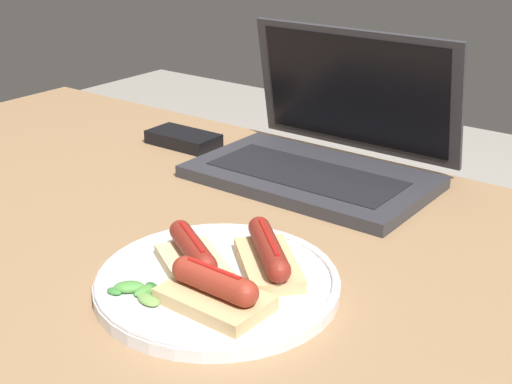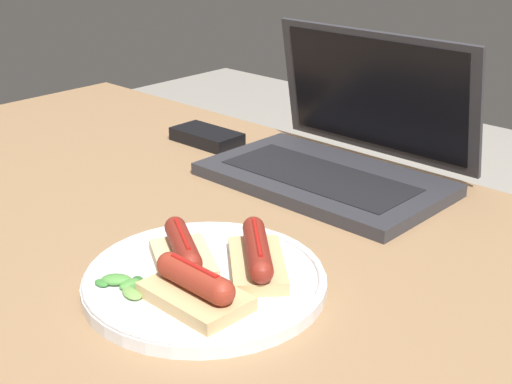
# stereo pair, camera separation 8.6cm
# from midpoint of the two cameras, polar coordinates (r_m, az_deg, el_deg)

# --- Properties ---
(desk) EXTENTS (1.38, 0.72, 0.75)m
(desk) POSITION_cam_midpoint_polar(r_m,az_deg,el_deg) (0.97, -8.01, -6.48)
(desk) COLOR #93704C
(desk) RESTS_ON ground_plane
(laptop) EXTENTS (0.35, 0.24, 0.21)m
(laptop) POSITION_cam_midpoint_polar(r_m,az_deg,el_deg) (1.06, 3.12, 3.26)
(laptop) COLOR #2D2D33
(laptop) RESTS_ON desk
(plate) EXTENTS (0.26, 0.26, 0.02)m
(plate) POSITION_cam_midpoint_polar(r_m,az_deg,el_deg) (0.77, -6.33, -7.25)
(plate) COLOR silver
(plate) RESTS_ON desk
(sausage_toast_left) EXTENTS (0.12, 0.12, 0.04)m
(sausage_toast_left) POSITION_cam_midpoint_polar(r_m,az_deg,el_deg) (0.77, -2.21, -5.20)
(sausage_toast_left) COLOR tan
(sausage_toast_left) RESTS_ON plate
(sausage_toast_middle) EXTENTS (0.11, 0.10, 0.04)m
(sausage_toast_middle) POSITION_cam_midpoint_polar(r_m,az_deg,el_deg) (0.78, -8.25, -5.11)
(sausage_toast_middle) COLOR #D6B784
(sausage_toast_middle) RESTS_ON plate
(sausage_toast_right) EXTENTS (0.11, 0.07, 0.04)m
(sausage_toast_right) POSITION_cam_midpoint_polar(r_m,az_deg,el_deg) (0.71, -6.84, -7.91)
(sausage_toast_right) COLOR tan
(sausage_toast_right) RESTS_ON plate
(salad_pile) EXTENTS (0.07, 0.05, 0.01)m
(salad_pile) POSITION_cam_midpoint_polar(r_m,az_deg,el_deg) (0.75, -12.54, -7.91)
(salad_pile) COLOR #4C8E3D
(salad_pile) RESTS_ON plate
(external_drive) EXTENTS (0.12, 0.07, 0.02)m
(external_drive) POSITION_cam_midpoint_polar(r_m,az_deg,el_deg) (1.22, -7.85, 4.20)
(external_drive) COLOR black
(external_drive) RESTS_ON desk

